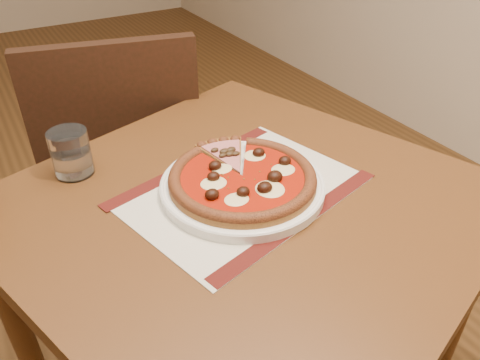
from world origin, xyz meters
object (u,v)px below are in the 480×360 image
table (245,240)px  chair_far (123,161)px  water_glass (71,153)px  pizza (243,177)px  plate (242,186)px

table → chair_far: bearing=95.3°
water_glass → chair_far: bearing=62.6°
pizza → water_glass: bearing=138.7°
table → water_glass: (-0.25, 0.25, 0.15)m
pizza → chair_far: bearing=96.3°
table → plate: bearing=72.0°
chair_far → plate: chair_far is taller
plate → water_glass: water_glass is taller
plate → pizza: size_ratio=1.12×
chair_far → water_glass: chair_far is taller
plate → water_glass: size_ratio=3.34×
table → pizza: size_ratio=3.66×
chair_far → plate: (0.06, -0.59, 0.24)m
pizza → water_glass: (-0.25, 0.22, 0.02)m
table → water_glass: size_ratio=10.95×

